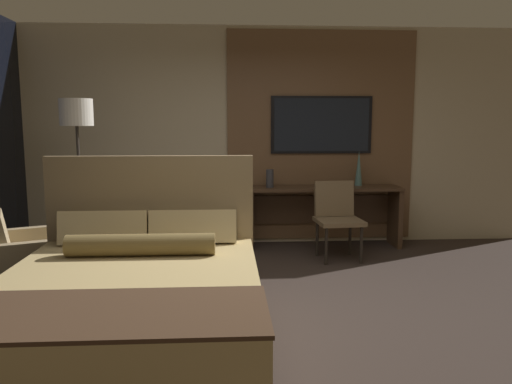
% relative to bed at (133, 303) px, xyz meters
% --- Properties ---
extents(ground_plane, '(16.00, 16.00, 0.00)m').
position_rel_bed_xyz_m(ground_plane, '(1.09, 0.54, -0.34)').
color(ground_plane, '#332823').
extents(wall_back_tv_panel, '(7.20, 0.09, 2.80)m').
position_rel_bed_xyz_m(wall_back_tv_panel, '(1.20, 3.13, 1.06)').
color(wall_back_tv_panel, '#BCAD8E').
rests_on(wall_back_tv_panel, ground_plane).
extents(bed, '(1.78, 2.17, 1.30)m').
position_rel_bed_xyz_m(bed, '(0.00, 0.00, 0.00)').
color(bed, '#33281E').
rests_on(bed, ground_plane).
extents(desk, '(1.94, 0.49, 0.77)m').
position_rel_bed_xyz_m(desk, '(1.90, 2.87, 0.19)').
color(desk, '#422D1E').
rests_on(desk, ground_plane).
extents(tv, '(1.31, 0.04, 0.74)m').
position_rel_bed_xyz_m(tv, '(1.90, 3.06, 1.22)').
color(tv, black).
extents(desk_chair, '(0.55, 0.54, 0.90)m').
position_rel_bed_xyz_m(desk_chair, '(1.95, 2.29, 0.20)').
color(desk_chair, brown).
rests_on(desk_chair, ground_plane).
extents(armchair_by_window, '(0.99, 1.01, 0.76)m').
position_rel_bed_xyz_m(armchair_by_window, '(-1.20, 1.36, -0.08)').
color(armchair_by_window, '#998460').
rests_on(armchair_by_window, ground_plane).
extents(floor_lamp, '(0.34, 0.34, 1.83)m').
position_rel_bed_xyz_m(floor_lamp, '(-0.89, 1.96, 1.20)').
color(floor_lamp, '#282623').
rests_on(floor_lamp, ground_plane).
extents(vase_tall, '(0.10, 0.10, 0.45)m').
position_rel_bed_xyz_m(vase_tall, '(2.37, 2.94, 0.66)').
color(vase_tall, '#4C706B').
rests_on(vase_tall, desk).
extents(vase_short, '(0.10, 0.10, 0.23)m').
position_rel_bed_xyz_m(vase_short, '(1.20, 2.80, 0.55)').
color(vase_short, '#333338').
rests_on(vase_short, desk).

